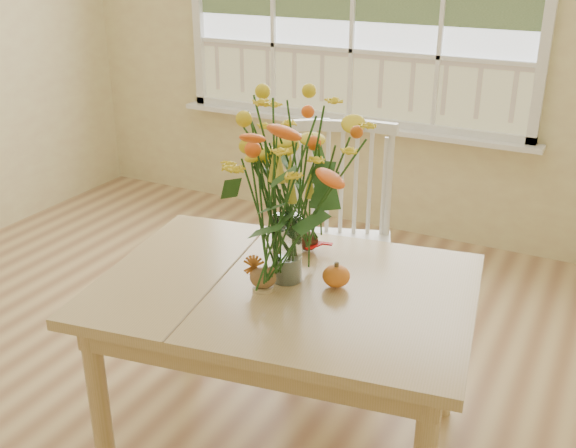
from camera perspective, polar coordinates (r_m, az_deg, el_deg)
The scene contains 8 objects.
floor at distance 2.98m, azimuth -12.60°, elevation -14.81°, with size 4.00×4.50×0.01m, color #9C704B.
wall_back at distance 4.32m, azimuth 5.67°, elevation 17.08°, with size 4.00×0.02×2.70m, color #D8C08A.
dining_table at distance 2.39m, azimuth -0.22°, elevation -7.05°, with size 1.42×1.11×0.69m.
windsor_chair at distance 3.08m, azimuth 4.33°, elevation -0.40°, with size 0.60×0.59×1.03m.
flower_vase at distance 2.23m, azimuth -0.10°, elevation 3.36°, with size 0.50×0.50×0.59m.
pumpkin at distance 2.32m, azimuth 4.10°, elevation -4.50°, with size 0.10×0.10×0.07m, color orange.
turkey_figurine at distance 2.29m, azimuth -2.14°, elevation -4.58°, with size 0.11×0.09×0.12m.
dark_gourd at distance 2.57m, azimuth 1.67°, elevation -1.53°, with size 0.13×0.11×0.07m.
Camera 1 is at (1.61, -1.74, 1.80)m, focal length 42.00 mm.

